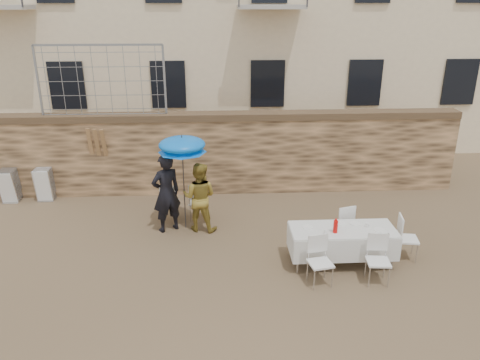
{
  "coord_description": "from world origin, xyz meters",
  "views": [
    {
      "loc": [
        -0.1,
        -7.24,
        5.07
      ],
      "look_at": [
        0.4,
        2.2,
        1.4
      ],
      "focal_mm": 35.0,
      "sensor_mm": 36.0,
      "label": 1
    }
  ],
  "objects_px": {
    "man_suit": "(166,193)",
    "table_chair_front_left": "(320,262)",
    "woman_dress": "(199,197)",
    "chair_stack_right": "(47,182)",
    "couple_chair_left": "(170,202)",
    "table_chair_back": "(342,224)",
    "banquet_table": "(343,231)",
    "table_chair_front_right": "(378,260)",
    "chair_stack_left": "(13,183)",
    "table_chair_side": "(408,238)",
    "soda_bottle": "(335,227)",
    "umbrella": "(182,147)",
    "couple_chair_right": "(198,201)"
  },
  "relations": [
    {
      "from": "table_chair_front_left",
      "to": "table_chair_front_right",
      "type": "bearing_deg",
      "value": -11.1
    },
    {
      "from": "table_chair_front_left",
      "to": "couple_chair_left",
      "type": "bearing_deg",
      "value": 124.95
    },
    {
      "from": "table_chair_front_left",
      "to": "table_chair_side",
      "type": "xyz_separation_m",
      "value": [
        2.0,
        0.85,
        0.0
      ]
    },
    {
      "from": "woman_dress",
      "to": "table_chair_front_left",
      "type": "bearing_deg",
      "value": 147.95
    },
    {
      "from": "banquet_table",
      "to": "table_chair_back",
      "type": "height_order",
      "value": "table_chair_back"
    },
    {
      "from": "chair_stack_right",
      "to": "table_chair_back",
      "type": "bearing_deg",
      "value": -21.98
    },
    {
      "from": "man_suit",
      "to": "banquet_table",
      "type": "bearing_deg",
      "value": 126.25
    },
    {
      "from": "man_suit",
      "to": "chair_stack_right",
      "type": "bearing_deg",
      "value": -60.8
    },
    {
      "from": "soda_bottle",
      "to": "table_chair_front_right",
      "type": "distance_m",
      "value": 1.02
    },
    {
      "from": "woman_dress",
      "to": "banquet_table",
      "type": "bearing_deg",
      "value": 164.46
    },
    {
      "from": "umbrella",
      "to": "chair_stack_right",
      "type": "relative_size",
      "value": 2.28
    },
    {
      "from": "banquet_table",
      "to": "chair_stack_right",
      "type": "distance_m",
      "value": 8.03
    },
    {
      "from": "man_suit",
      "to": "table_chair_front_left",
      "type": "relative_size",
      "value": 1.95
    },
    {
      "from": "couple_chair_left",
      "to": "table_chair_side",
      "type": "distance_m",
      "value": 5.48
    },
    {
      "from": "banquet_table",
      "to": "table_chair_front_left",
      "type": "xyz_separation_m",
      "value": [
        -0.6,
        -0.75,
        -0.25
      ]
    },
    {
      "from": "woman_dress",
      "to": "umbrella",
      "type": "xyz_separation_m",
      "value": [
        -0.35,
        0.1,
        1.16
      ]
    },
    {
      "from": "couple_chair_right",
      "to": "soda_bottle",
      "type": "bearing_deg",
      "value": 146.91
    },
    {
      "from": "woman_dress",
      "to": "couple_chair_left",
      "type": "xyz_separation_m",
      "value": [
        -0.75,
        0.55,
        -0.34
      ]
    },
    {
      "from": "table_chair_front_left",
      "to": "table_chair_side",
      "type": "distance_m",
      "value": 2.17
    },
    {
      "from": "couple_chair_right",
      "to": "chair_stack_right",
      "type": "distance_m",
      "value": 4.41
    },
    {
      "from": "woman_dress",
      "to": "table_chair_front_right",
      "type": "relative_size",
      "value": 1.71
    },
    {
      "from": "couple_chair_left",
      "to": "chair_stack_right",
      "type": "bearing_deg",
      "value": -21.99
    },
    {
      "from": "couple_chair_right",
      "to": "soda_bottle",
      "type": "relative_size",
      "value": 3.69
    },
    {
      "from": "banquet_table",
      "to": "table_chair_front_right",
      "type": "xyz_separation_m",
      "value": [
        0.5,
        -0.75,
        -0.25
      ]
    },
    {
      "from": "banquet_table",
      "to": "chair_stack_right",
      "type": "relative_size",
      "value": 2.28
    },
    {
      "from": "banquet_table",
      "to": "table_chair_front_right",
      "type": "relative_size",
      "value": 2.19
    },
    {
      "from": "umbrella",
      "to": "couple_chair_right",
      "type": "distance_m",
      "value": 1.6
    },
    {
      "from": "umbrella",
      "to": "table_chair_front_left",
      "type": "distance_m",
      "value": 3.95
    },
    {
      "from": "woman_dress",
      "to": "table_chair_back",
      "type": "xyz_separation_m",
      "value": [
        3.11,
        -0.85,
        -0.34
      ]
    },
    {
      "from": "umbrella",
      "to": "soda_bottle",
      "type": "bearing_deg",
      "value": -31.85
    },
    {
      "from": "table_chair_front_left",
      "to": "woman_dress",
      "type": "bearing_deg",
      "value": 122.81
    },
    {
      "from": "woman_dress",
      "to": "banquet_table",
      "type": "xyz_separation_m",
      "value": [
        2.91,
        -1.65,
        -0.09
      ]
    },
    {
      "from": "table_chair_front_left",
      "to": "table_chair_back",
      "type": "distance_m",
      "value": 1.74
    },
    {
      "from": "banquet_table",
      "to": "chair_stack_left",
      "type": "distance_m",
      "value": 8.84
    },
    {
      "from": "man_suit",
      "to": "table_chair_side",
      "type": "xyz_separation_m",
      "value": [
        5.06,
        -1.55,
        -0.46
      ]
    },
    {
      "from": "soda_bottle",
      "to": "table_chair_back",
      "type": "bearing_deg",
      "value": 67.17
    },
    {
      "from": "couple_chair_left",
      "to": "chair_stack_left",
      "type": "xyz_separation_m",
      "value": [
        -4.33,
        1.54,
        -0.02
      ]
    },
    {
      "from": "table_chair_side",
      "to": "chair_stack_left",
      "type": "relative_size",
      "value": 1.04
    },
    {
      "from": "couple_chair_left",
      "to": "chair_stack_left",
      "type": "bearing_deg",
      "value": -17.4
    },
    {
      "from": "table_chair_side",
      "to": "table_chair_back",
      "type": "bearing_deg",
      "value": 69.01
    },
    {
      "from": "chair_stack_right",
      "to": "table_chair_side",
      "type": "bearing_deg",
      "value": -23.22
    },
    {
      "from": "woman_dress",
      "to": "soda_bottle",
      "type": "relative_size",
      "value": 6.32
    },
    {
      "from": "couple_chair_right",
      "to": "table_chair_side",
      "type": "bearing_deg",
      "value": 161.59
    },
    {
      "from": "couple_chair_left",
      "to": "man_suit",
      "type": "bearing_deg",
      "value": 92.18
    },
    {
      "from": "table_chair_side",
      "to": "table_chair_front_left",
      "type": "bearing_deg",
      "value": 122.3
    },
    {
      "from": "table_chair_front_right",
      "to": "table_chair_back",
      "type": "relative_size",
      "value": 1.0
    },
    {
      "from": "woman_dress",
      "to": "table_chair_front_left",
      "type": "xyz_separation_m",
      "value": [
        2.31,
        -2.4,
        -0.34
      ]
    },
    {
      "from": "man_suit",
      "to": "soda_bottle",
      "type": "relative_size",
      "value": 7.21
    },
    {
      "from": "couple_chair_left",
      "to": "soda_bottle",
      "type": "relative_size",
      "value": 3.69
    },
    {
      "from": "table_chair_front_left",
      "to": "man_suit",
      "type": "bearing_deg",
      "value": 130.79
    }
  ]
}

